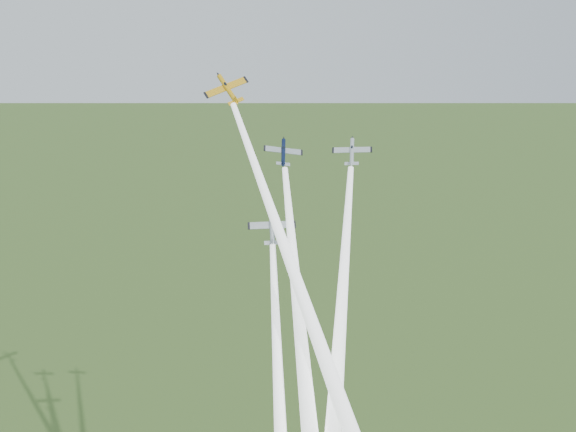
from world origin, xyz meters
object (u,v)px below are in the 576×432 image
object	(u,v)px
plane_yellow	(228,89)
plane_silver_right	(352,152)
plane_navy	(283,152)
plane_silver_low	(272,228)

from	to	relation	value
plane_yellow	plane_silver_right	bearing A→B (deg)	-30.39
plane_navy	plane_silver_right	world-z (taller)	plane_navy
plane_silver_right	plane_silver_low	size ratio (longest dim) A/B	0.86
plane_navy	plane_silver_low	bearing A→B (deg)	-113.38
plane_silver_right	plane_silver_low	world-z (taller)	plane_silver_right
plane_yellow	plane_navy	bearing A→B (deg)	-42.22
plane_yellow	plane_silver_right	xyz separation A→B (m)	(19.93, -5.39, -10.17)
plane_yellow	plane_silver_low	world-z (taller)	plane_yellow
plane_navy	plane_silver_right	bearing A→B (deg)	-1.16
plane_yellow	plane_navy	world-z (taller)	plane_yellow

